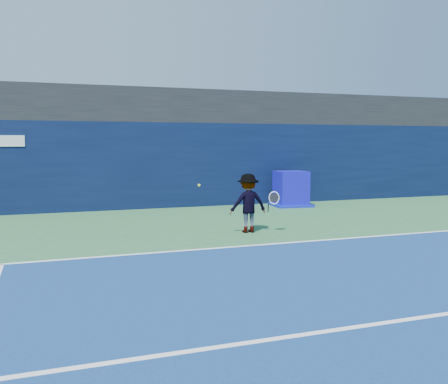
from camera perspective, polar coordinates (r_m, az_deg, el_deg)
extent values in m
plane|color=#2E673A|center=(8.53, 10.42, -10.02)|extent=(80.00, 80.00, 0.00)
cube|color=white|center=(11.14, 2.62, -6.17)|extent=(24.00, 0.10, 0.01)
cube|color=white|center=(6.95, 18.96, -13.81)|extent=(24.00, 0.10, 0.01)
cube|color=black|center=(19.09, -7.20, 9.53)|extent=(36.00, 3.00, 1.20)
cube|color=black|center=(18.09, -6.43, 3.10)|extent=(36.00, 1.00, 3.00)
cube|color=#120CB0|center=(18.29, 7.65, 0.39)|extent=(1.15, 1.15, 1.27)
cube|color=#0C19AA|center=(18.35, 7.62, -1.44)|extent=(1.44, 1.44, 0.08)
imported|color=white|center=(12.75, 2.77, -1.28)|extent=(0.99, 0.58, 1.51)
cylinder|color=black|center=(12.72, 5.07, -1.79)|extent=(0.07, 0.13, 0.24)
torus|color=white|center=(12.70, 5.75, -0.67)|extent=(0.28, 0.16, 0.27)
cylinder|color=black|center=(12.70, 5.75, -0.67)|extent=(0.23, 0.12, 0.23)
sphere|color=#D8FA1B|center=(13.50, -2.87, 0.78)|extent=(0.07, 0.07, 0.07)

